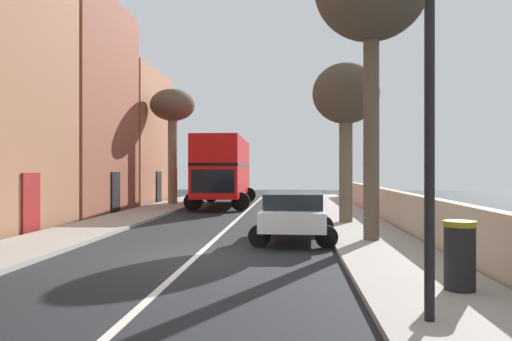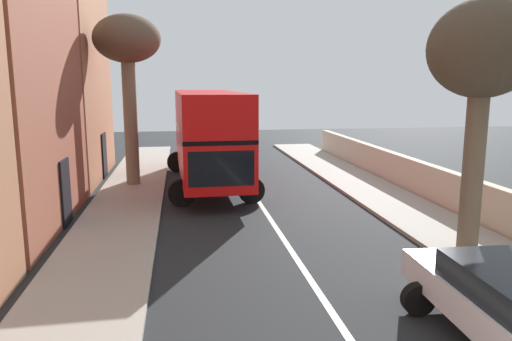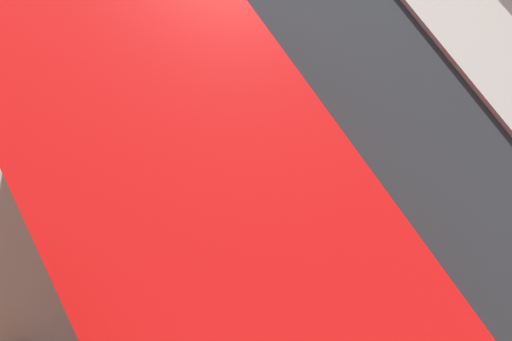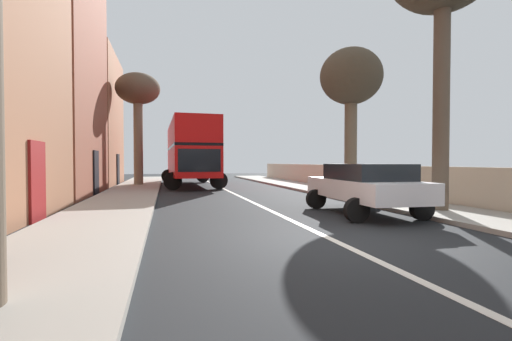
# 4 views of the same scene
# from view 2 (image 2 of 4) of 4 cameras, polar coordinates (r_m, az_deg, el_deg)

# --- Properties ---
(double_decker_bus) EXTENTS (3.78, 10.49, 4.06)m
(double_decker_bus) POSITION_cam_2_polar(r_m,az_deg,el_deg) (21.13, -5.67, 4.55)
(double_decker_bus) COLOR red
(double_decker_bus) RESTS_ON ground
(street_tree_left_0) EXTENTS (2.77, 2.77, 7.10)m
(street_tree_left_0) POSITION_cam_2_polar(r_m,az_deg,el_deg) (21.39, -14.86, 13.78)
(street_tree_left_0) COLOR #7A6B56
(street_tree_left_0) RESTS_ON sidewalk_left
(street_tree_right_1) EXTENTS (2.68, 2.68, 6.37)m
(street_tree_right_1) POSITION_cam_2_polar(r_m,az_deg,el_deg) (13.55, 24.99, 11.99)
(street_tree_right_1) COLOR brown
(street_tree_right_1) RESTS_ON sidewalk_right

